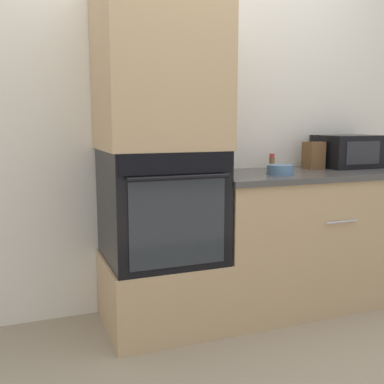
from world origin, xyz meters
name	(u,v)px	position (x,y,z in m)	size (l,w,h in m)	color
ground_plane	(234,337)	(0.00, 0.00, 0.00)	(12.00, 12.00, 0.00)	gray
wall_back	(193,111)	(0.00, 0.63, 1.25)	(8.00, 0.05, 2.50)	silver
oven_cabinet_base	(162,291)	(-0.32, 0.30, 0.20)	(0.65, 0.60, 0.40)	tan
wall_oven	(161,205)	(-0.32, 0.30, 0.72)	(0.62, 0.64, 0.62)	black
oven_cabinet_upper	(159,66)	(-0.32, 0.30, 1.48)	(0.65, 0.60, 0.90)	tan
counter_unit	(308,237)	(0.68, 0.30, 0.43)	(1.39, 0.63, 0.87)	tan
microwave	(350,151)	(1.08, 0.42, 0.98)	(0.44, 0.32, 0.22)	black
knife_block	(314,155)	(0.79, 0.42, 0.96)	(0.11, 0.11, 0.23)	brown
bowl	(280,170)	(0.40, 0.21, 0.90)	(0.16, 0.16, 0.06)	#517599
condiment_jar_near	(272,162)	(0.51, 0.49, 0.92)	(0.04, 0.04, 0.10)	brown
condiment_jar_mid	(225,166)	(0.11, 0.37, 0.91)	(0.05, 0.05, 0.09)	brown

